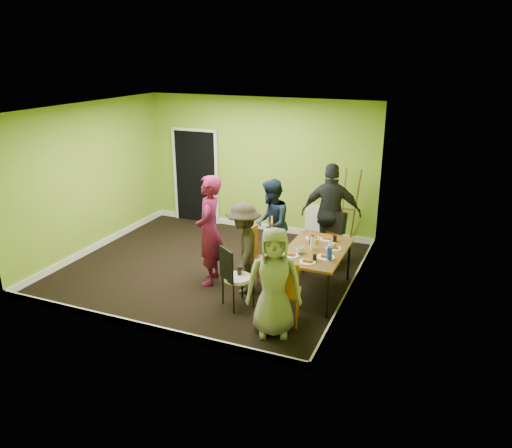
# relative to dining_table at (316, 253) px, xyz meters

# --- Properties ---
(ground) EXTENTS (5.00, 5.00, 0.00)m
(ground) POSITION_rel_dining_table_xyz_m (-1.96, 0.24, -0.70)
(ground) COLOR black
(ground) RESTS_ON ground
(room_walls) EXTENTS (5.04, 4.54, 2.82)m
(room_walls) POSITION_rel_dining_table_xyz_m (-1.99, 0.28, 0.29)
(room_walls) COLOR olive
(room_walls) RESTS_ON ground
(dining_table) EXTENTS (0.90, 1.50, 0.75)m
(dining_table) POSITION_rel_dining_table_xyz_m (0.00, 0.00, 0.00)
(dining_table) COLOR black
(dining_table) RESTS_ON ground
(chair_left_far) EXTENTS (0.53, 0.53, 0.99)m
(chair_left_far) POSITION_rel_dining_table_xyz_m (-0.79, 0.46, -0.14)
(chair_left_far) COLOR #C56612
(chair_left_far) RESTS_ON ground
(chair_left_near) EXTENTS (0.45, 0.45, 1.04)m
(chair_left_near) POSITION_rel_dining_table_xyz_m (-0.88, -0.20, -0.11)
(chair_left_near) COLOR #C56612
(chair_left_near) RESTS_ON ground
(chair_back_end) EXTENTS (0.53, 0.58, 0.99)m
(chair_back_end) POSITION_rel_dining_table_xyz_m (-0.04, 1.26, 0.00)
(chair_back_end) COLOR #C56612
(chair_back_end) RESTS_ON ground
(chair_front_end) EXTENTS (0.49, 0.49, 0.99)m
(chair_front_end) POSITION_rel_dining_table_xyz_m (-0.11, -1.10, -0.14)
(chair_front_end) COLOR #C56612
(chair_front_end) RESTS_ON ground
(chair_bentwood) EXTENTS (0.52, 0.53, 0.97)m
(chair_bentwood) POSITION_rel_dining_table_xyz_m (-0.99, -0.90, -0.16)
(chair_bentwood) COLOR black
(chair_bentwood) RESTS_ON ground
(easel) EXTENTS (0.64, 0.60, 1.59)m
(easel) POSITION_rel_dining_table_xyz_m (-0.07, 2.24, 0.09)
(easel) COLOR brown
(easel) RESTS_ON ground
(plate_near_left) EXTENTS (0.23, 0.23, 0.01)m
(plate_near_left) POSITION_rel_dining_table_xyz_m (-0.18, 0.44, 0.06)
(plate_near_left) COLOR white
(plate_near_left) RESTS_ON dining_table
(plate_near_right) EXTENTS (0.24, 0.24, 0.01)m
(plate_near_right) POSITION_rel_dining_table_xyz_m (-0.28, -0.39, 0.06)
(plate_near_right) COLOR white
(plate_near_right) RESTS_ON dining_table
(plate_far_back) EXTENTS (0.22, 0.22, 0.01)m
(plate_far_back) POSITION_rel_dining_table_xyz_m (0.05, 0.48, 0.06)
(plate_far_back) COLOR white
(plate_far_back) RESTS_ON dining_table
(plate_far_front) EXTENTS (0.24, 0.24, 0.01)m
(plate_far_front) POSITION_rel_dining_table_xyz_m (0.03, -0.52, 0.06)
(plate_far_front) COLOR white
(plate_far_front) RESTS_ON dining_table
(plate_wall_back) EXTENTS (0.25, 0.25, 0.01)m
(plate_wall_back) POSITION_rel_dining_table_xyz_m (0.25, 0.14, 0.06)
(plate_wall_back) COLOR white
(plate_wall_back) RESTS_ON dining_table
(plate_wall_front) EXTENTS (0.27, 0.27, 0.01)m
(plate_wall_front) POSITION_rel_dining_table_xyz_m (0.23, -0.25, 0.06)
(plate_wall_front) COLOR white
(plate_wall_front) RESTS_ON dining_table
(thermos) EXTENTS (0.07, 0.07, 0.22)m
(thermos) POSITION_rel_dining_table_xyz_m (-0.05, -0.02, 0.17)
(thermos) COLOR white
(thermos) RESTS_ON dining_table
(blue_bottle) EXTENTS (0.08, 0.08, 0.21)m
(blue_bottle) POSITION_rel_dining_table_xyz_m (0.30, -0.32, 0.16)
(blue_bottle) COLOR #1A2EC6
(blue_bottle) RESTS_ON dining_table
(orange_bottle) EXTENTS (0.03, 0.03, 0.07)m
(orange_bottle) POSITION_rel_dining_table_xyz_m (-0.04, 0.23, 0.09)
(orange_bottle) COLOR #C56612
(orange_bottle) RESTS_ON dining_table
(glass_mid) EXTENTS (0.07, 0.07, 0.09)m
(glass_mid) POSITION_rel_dining_table_xyz_m (-0.13, 0.19, 0.10)
(glass_mid) COLOR black
(glass_mid) RESTS_ON dining_table
(glass_back) EXTENTS (0.07, 0.07, 0.10)m
(glass_back) POSITION_rel_dining_table_xyz_m (0.19, 0.45, 0.10)
(glass_back) COLOR black
(glass_back) RESTS_ON dining_table
(glass_front) EXTENTS (0.06, 0.06, 0.10)m
(glass_front) POSITION_rel_dining_table_xyz_m (0.11, -0.43, 0.11)
(glass_front) COLOR black
(glass_front) RESTS_ON dining_table
(cup_a) EXTENTS (0.13, 0.13, 0.10)m
(cup_a) POSITION_rel_dining_table_xyz_m (-0.18, -0.24, 0.10)
(cup_a) COLOR white
(cup_a) RESTS_ON dining_table
(cup_b) EXTENTS (0.10, 0.10, 0.09)m
(cup_b) POSITION_rel_dining_table_xyz_m (0.21, 0.13, 0.10)
(cup_b) COLOR white
(cup_b) RESTS_ON dining_table
(person_standing) EXTENTS (0.60, 0.76, 1.83)m
(person_standing) POSITION_rel_dining_table_xyz_m (-1.71, -0.26, 0.22)
(person_standing) COLOR maroon
(person_standing) RESTS_ON ground
(person_left_far) EXTENTS (0.80, 0.91, 1.60)m
(person_left_far) POSITION_rel_dining_table_xyz_m (-1.01, 0.71, 0.10)
(person_left_far) COLOR black
(person_left_far) RESTS_ON ground
(person_left_near) EXTENTS (0.83, 1.08, 1.48)m
(person_left_near) POSITION_rel_dining_table_xyz_m (-1.07, -0.35, 0.04)
(person_left_near) COLOR #2C241D
(person_left_near) RESTS_ON ground
(person_back_end) EXTENTS (1.14, 0.68, 1.82)m
(person_back_end) POSITION_rel_dining_table_xyz_m (-0.12, 1.39, 0.21)
(person_back_end) COLOR black
(person_back_end) RESTS_ON ground
(person_front_end) EXTENTS (0.87, 0.72, 1.53)m
(person_front_end) POSITION_rel_dining_table_xyz_m (-0.19, -1.35, 0.07)
(person_front_end) COLOR gray
(person_front_end) RESTS_ON ground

